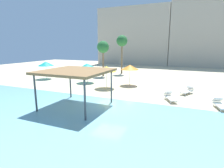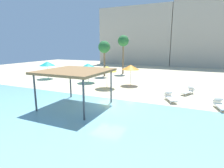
{
  "view_description": "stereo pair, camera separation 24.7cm",
  "coord_description": "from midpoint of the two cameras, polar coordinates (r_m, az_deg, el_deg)",
  "views": [
    {
      "loc": [
        5.99,
        -13.23,
        4.75
      ],
      "look_at": [
        -0.63,
        2.0,
        1.3
      ],
      "focal_mm": 29.15,
      "sensor_mm": 36.0,
      "label": 1
    },
    {
      "loc": [
        6.21,
        -13.13,
        4.75
      ],
      "look_at": [
        -0.63,
        2.0,
        1.3
      ],
      "focal_mm": 29.15,
      "sensor_mm": 36.0,
      "label": 2
    }
  ],
  "objects": [
    {
      "name": "beach_umbrella_teal_0",
      "position": [
        24.39,
        -7.21,
        5.7
      ],
      "size": [
        2.32,
        2.32,
        2.55
      ],
      "color": "silver",
      "rests_on": "ground"
    },
    {
      "name": "lounge_chair_2",
      "position": [
        16.98,
        18.18,
        -3.95
      ],
      "size": [
        1.35,
        1.97,
        0.74
      ],
      "rotation": [
        0.0,
        0.0,
        -1.13
      ],
      "color": "white",
      "rests_on": "ground"
    },
    {
      "name": "ground_plane",
      "position": [
        15.28,
        -0.46,
        -6.38
      ],
      "size": [
        80.0,
        80.0,
        0.0
      ],
      "primitive_type": "plane",
      "color": "beige"
    },
    {
      "name": "hotel_block_1",
      "position": [
        49.78,
        30.19,
        13.52
      ],
      "size": [
        19.05,
        8.9,
        15.26
      ],
      "primitive_type": "cube",
      "color": "#B2A893",
      "rests_on": "ground"
    },
    {
      "name": "beach_umbrella_teal_5",
      "position": [
        28.72,
        -19.42,
        6.06
      ],
      "size": [
        2.33,
        2.33,
        2.56
      ],
      "color": "silver",
      "rests_on": "ground"
    },
    {
      "name": "palm_tree_0",
      "position": [
        29.32,
        -2.2,
        11.3
      ],
      "size": [
        1.9,
        1.9,
        5.6
      ],
      "color": "brown",
      "rests_on": "ground"
    },
    {
      "name": "lounge_chair_0",
      "position": [
        16.42,
        31.21,
        -5.63
      ],
      "size": [
        1.02,
        1.98,
        0.74
      ],
      "rotation": [
        0.0,
        0.0,
        -1.34
      ],
      "color": "white",
      "rests_on": "ground"
    },
    {
      "name": "lounge_chair_1",
      "position": [
        19.95,
        23.08,
        -2.02
      ],
      "size": [
        1.33,
        1.97,
        0.74
      ],
      "rotation": [
        0.0,
        0.0,
        -2.0
      ],
      "color": "white",
      "rests_on": "ground"
    },
    {
      "name": "hotel_block_0",
      "position": [
        51.47,
        8.04,
        14.43
      ],
      "size": [
        18.6,
        8.47,
        14.54
      ],
      "primitive_type": "cube",
      "color": "#B2A893",
      "rests_on": "ground"
    },
    {
      "name": "lagoon_water",
      "position": [
        11.07,
        -12.29,
        -13.86
      ],
      "size": [
        44.0,
        13.5,
        0.04
      ],
      "primitive_type": "cube",
      "color": "#7AB7C1",
      "rests_on": "ground"
    },
    {
      "name": "beach_umbrella_yellow_4",
      "position": [
        20.87,
        -1.26,
        4.77
      ],
      "size": [
        2.26,
        2.26,
        2.53
      ],
      "color": "silver",
      "rests_on": "ground"
    },
    {
      "name": "shade_pavilion",
      "position": [
        14.3,
        -11.02,
        3.69
      ],
      "size": [
        4.89,
        4.89,
        2.96
      ],
      "color": "#42474C",
      "rests_on": "ground"
    },
    {
      "name": "beach_umbrella_orange_3",
      "position": [
        22.5,
        6.19,
        5.26
      ],
      "size": [
        2.16,
        2.16,
        2.54
      ],
      "color": "silver",
      "rests_on": "ground"
    },
    {
      "name": "palm_tree_1",
      "position": [
        32.01,
        3.78,
        13.06
      ],
      "size": [
        1.9,
        1.9,
        6.63
      ],
      "color": "brown",
      "rests_on": "ground"
    }
  ]
}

